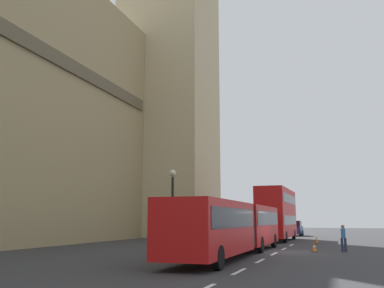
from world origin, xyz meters
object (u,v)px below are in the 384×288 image
(pedestrian_near_cones, at_px, (343,237))
(articulated_bus, at_px, (234,224))
(double_decker_bus, at_px, (277,212))
(sedan_lead, at_px, (294,228))
(street_lamp, at_px, (172,203))
(traffic_cone_west, at_px, (314,247))
(traffic_cone_middle, at_px, (317,240))

(pedestrian_near_cones, bearing_deg, articulated_bus, 127.77)
(articulated_bus, height_order, double_decker_bus, double_decker_bus)
(articulated_bus, xyz_separation_m, sedan_lead, (31.01, -0.19, -0.83))
(articulated_bus, relative_size, pedestrian_near_cones, 10.73)
(double_decker_bus, xyz_separation_m, street_lamp, (-16.03, 4.50, 0.35))
(double_decker_bus, height_order, traffic_cone_west, double_decker_bus)
(street_lamp, relative_size, pedestrian_near_cones, 3.12)
(traffic_cone_west, height_order, pedestrian_near_cones, pedestrian_near_cones)
(sedan_lead, bearing_deg, articulated_bus, 179.64)
(double_decker_bus, distance_m, sedan_lead, 13.44)
(articulated_bus, height_order, sedan_lead, articulated_bus)
(traffic_cone_west, relative_size, traffic_cone_middle, 1.00)
(sedan_lead, relative_size, pedestrian_near_cones, 2.60)
(pedestrian_near_cones, bearing_deg, traffic_cone_middle, 12.94)
(sedan_lead, bearing_deg, pedestrian_near_cones, -167.70)
(double_decker_bus, xyz_separation_m, traffic_cone_middle, (-3.56, -3.77, -2.43))
(traffic_cone_west, xyz_separation_m, street_lamp, (-2.55, 8.68, 2.77))
(traffic_cone_middle, bearing_deg, pedestrian_near_cones, -167.06)
(double_decker_bus, relative_size, sedan_lead, 2.47)
(double_decker_bus, relative_size, pedestrian_near_cones, 6.44)
(double_decker_bus, xyz_separation_m, traffic_cone_west, (-13.48, -4.17, -2.43))
(traffic_cone_middle, distance_m, pedestrian_near_cones, 9.78)
(street_lamp, height_order, pedestrian_near_cones, street_lamp)
(sedan_lead, bearing_deg, double_decker_bus, 179.15)
(sedan_lead, relative_size, traffic_cone_west, 7.59)
(sedan_lead, xyz_separation_m, traffic_cone_west, (-26.81, -3.98, -0.63))
(traffic_cone_middle, height_order, pedestrian_near_cones, pedestrian_near_cones)
(articulated_bus, relative_size, traffic_cone_middle, 31.28)
(articulated_bus, height_order, street_lamp, street_lamp)
(traffic_cone_middle, xyz_separation_m, pedestrian_near_cones, (-9.51, -2.18, 0.63))
(articulated_bus, bearing_deg, street_lamp, 69.91)
(pedestrian_near_cones, bearing_deg, street_lamp, 105.82)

